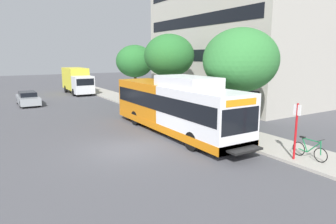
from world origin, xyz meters
The scene contains 11 objects.
ground_plane centered at (0.00, 8.00, 0.00)m, with size 120.00×120.00×0.00m, color #4C4C51.
sidewalk_curb centered at (7.00, 6.00, 0.07)m, with size 3.00×56.00×0.14m, color #A8A399.
transit_bus centered at (4.05, 1.60, 1.70)m, with size 2.58×12.25×3.65m.
bus_stop_sign_pole centered at (5.93, -5.70, 1.65)m, with size 0.10×0.36×2.60m.
bicycle_parked centered at (6.56, -6.04, 0.56)m, with size 0.52×1.76×1.02m.
street_tree_near_stop centered at (7.62, -0.32, 4.54)m, with size 4.62×4.62×6.37m.
street_tree_mid_block centered at (8.14, 8.88, 4.81)m, with size 4.40×4.40×6.55m.
street_tree_far_block centered at (8.14, 15.99, 4.22)m, with size 4.08×4.08×5.82m.
parked_car_far_lane centered at (-2.48, 18.23, 0.66)m, with size 1.80×4.50×1.33m.
box_truck_background centered at (4.11, 24.84, 1.74)m, with size 2.32×7.01×3.25m.
lattice_comm_tower centered at (19.89, 27.25, 8.63)m, with size 1.10×1.10×26.19m.
Camera 1 is at (-5.85, -13.92, 4.84)m, focal length 31.99 mm.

